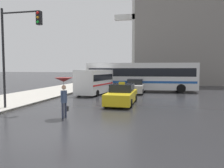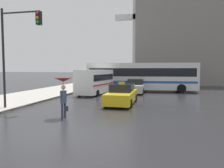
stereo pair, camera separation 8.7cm
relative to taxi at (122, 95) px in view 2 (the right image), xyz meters
name	(u,v)px [view 2 (the right image)]	position (x,y,z in m)	size (l,w,h in m)	color
ground_plane	(49,137)	(-1.37, -8.39, -0.68)	(300.00, 300.00, 0.00)	#262628
taxi	(122,95)	(0.00, 0.00, 0.00)	(1.91, 4.77, 1.63)	gold
sedan_red	(136,86)	(0.19, 7.72, 0.01)	(1.91, 4.78, 1.52)	#B7B2AD
ambulance_van	(95,81)	(-3.72, 5.42, 0.71)	(2.72, 5.60, 2.49)	white
city_bus	(141,76)	(0.61, 9.42, 1.13)	(12.49, 3.36, 3.26)	silver
pedestrian_with_umbrella	(63,87)	(-2.21, -5.27, 0.98)	(0.95, 0.95, 2.14)	#2D3347
traffic_light	(17,41)	(-5.84, -3.98, 3.61)	(2.72, 0.38, 6.31)	black
building_tower_near	(180,21)	(6.12, 26.02, 10.51)	(14.77, 12.96, 22.38)	gray
monument_cross	(136,31)	(-1.54, 22.34, 8.40)	(7.04, 0.90, 16.00)	white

